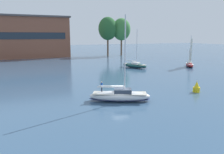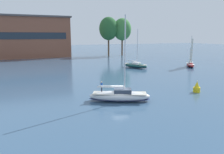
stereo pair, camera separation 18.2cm
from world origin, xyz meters
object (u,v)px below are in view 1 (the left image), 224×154
sailboat_main (120,96)px  sailboat_moored_near_marina (135,65)px  tree_shore_center (108,29)px  sailboat_moored_mid_channel (190,64)px  tree_shore_left (121,29)px  channel_buoy (197,87)px

sailboat_main → sailboat_moored_near_marina: bearing=56.8°
tree_shore_center → sailboat_moored_near_marina: (-8.27, -41.86, -12.46)m
tree_shore_center → sailboat_moored_mid_channel: size_ratio=1.89×
tree_shore_center → sailboat_moored_near_marina: bearing=-101.2°
sailboat_moored_mid_channel → sailboat_moored_near_marina: bearing=164.2°
tree_shore_left → tree_shore_center: bearing=171.6°
sailboat_main → channel_buoy: (15.07, -0.63, -0.02)m
tree_shore_left → tree_shore_center: size_ratio=0.98×
tree_shore_left → sailboat_main: tree_shore_left is taller
tree_shore_center → sailboat_main: tree_shore_center is taller
tree_shore_left → channel_buoy: 75.24m
tree_shore_center → sailboat_moored_mid_channel: (9.47, -46.89, -12.44)m
sailboat_main → channel_buoy: bearing=-2.4°
sailboat_moored_near_marina → channel_buoy: 31.07m
tree_shore_center → sailboat_moored_near_marina: 44.45m
sailboat_moored_mid_channel → channel_buoy: size_ratio=4.60×
sailboat_moored_mid_channel → tree_shore_left: bearing=93.1°
sailboat_main → tree_shore_center: bearing=68.8°
tree_shore_left → tree_shore_center: (-7.02, 1.03, 0.32)m
tree_shore_left → channel_buoy: (-19.87, -71.55, -12.09)m
tree_shore_left → sailboat_moored_mid_channel: bearing=-86.9°
tree_shore_left → channel_buoy: size_ratio=8.49×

